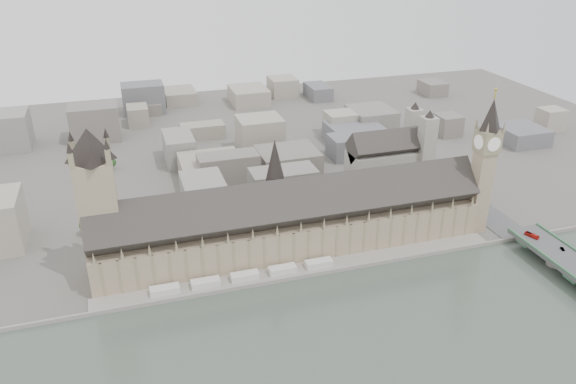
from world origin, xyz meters
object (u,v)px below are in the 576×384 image
object	(u,v)px
red_bus_north	(532,235)
elizabeth_tower	(485,157)
car_silver	(562,249)
victoria_tower	(97,199)
westminster_abbey	(390,160)
palace_of_westminster	(292,222)

from	to	relation	value
red_bus_north	elizabeth_tower	bearing A→B (deg)	96.63
elizabeth_tower	car_silver	distance (m)	79.05
victoria_tower	westminster_abbey	xyz separation A→B (m)	(232.92, 69.00, -30.12)
elizabeth_tower	red_bus_north	world-z (taller)	elizabeth_tower
palace_of_westminster	westminster_abbey	bearing A→B (deg)	34.17
palace_of_westminster	red_bus_north	world-z (taller)	palace_of_westminster
elizabeth_tower	victoria_tower	distance (m)	260.64
elizabeth_tower	westminster_abbey	xyz separation A→B (m)	(-27.08, 87.00, -33.01)
palace_of_westminster	car_silver	world-z (taller)	palace_of_westminster
palace_of_westminster	westminster_abbey	size ratio (longest dim) A/B	3.90
victoria_tower	red_bus_north	xyz separation A→B (m)	(280.22, -54.64, -43.57)
elizabeth_tower	victoria_tower	size ratio (longest dim) A/B	1.07
elizabeth_tower	westminster_abbey	bearing A→B (deg)	107.29
car_silver	red_bus_north	bearing A→B (deg)	128.79
palace_of_westminster	victoria_tower	xyz separation A→B (m)	(-122.00, 6.30, 32.50)
red_bus_north	palace_of_westminster	bearing A→B (deg)	140.75
palace_of_westminster	westminster_abbey	distance (m)	134.09
palace_of_westminster	westminster_abbey	world-z (taller)	westminster_abbey
westminster_abbey	car_silver	world-z (taller)	westminster_abbey
palace_of_westminster	westminster_abbey	xyz separation A→B (m)	(110.92, 75.30, 2.38)
palace_of_westminster	red_bus_north	size ratio (longest dim) A/B	26.62
elizabeth_tower	red_bus_north	bearing A→B (deg)	-61.10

